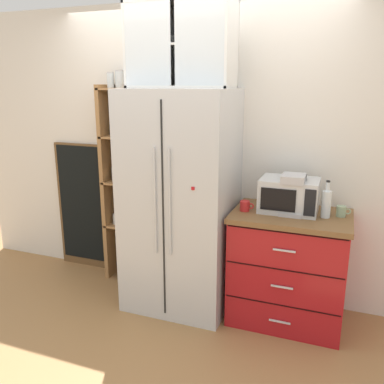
# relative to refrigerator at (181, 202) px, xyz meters

# --- Properties ---
(ground_plane) EXTENTS (10.51, 10.51, 0.00)m
(ground_plane) POSITION_rel_refrigerator_xyz_m (-0.00, -0.00, -0.92)
(ground_plane) COLOR #9E7042
(wall_back_cream) EXTENTS (4.83, 0.10, 2.55)m
(wall_back_cream) POSITION_rel_refrigerator_xyz_m (-0.00, 0.40, 0.36)
(wall_back_cream) COLOR silver
(wall_back_cream) RESTS_ON ground
(refrigerator) EXTENTS (0.86, 0.72, 1.84)m
(refrigerator) POSITION_rel_refrigerator_xyz_m (0.00, 0.00, 0.00)
(refrigerator) COLOR silver
(refrigerator) RESTS_ON ground
(pantry_shelf_column) EXTENTS (0.44, 0.26, 1.99)m
(pantry_shelf_column) POSITION_rel_refrigerator_xyz_m (-0.67, 0.29, 0.06)
(pantry_shelf_column) COLOR brown
(pantry_shelf_column) RESTS_ON ground
(counter_cabinet) EXTENTS (0.90, 0.63, 0.90)m
(counter_cabinet) POSITION_rel_refrigerator_xyz_m (0.90, 0.05, -0.47)
(counter_cabinet) COLOR #A8161C
(counter_cabinet) RESTS_ON ground
(microwave) EXTENTS (0.44, 0.33, 0.26)m
(microwave) POSITION_rel_refrigerator_xyz_m (0.87, 0.10, 0.11)
(microwave) COLOR silver
(microwave) RESTS_ON counter_cabinet
(coffee_maker) EXTENTS (0.17, 0.20, 0.31)m
(coffee_maker) POSITION_rel_refrigerator_xyz_m (0.90, 0.06, 0.14)
(coffee_maker) COLOR #B7B7BC
(coffee_maker) RESTS_ON counter_cabinet
(mug_sage) EXTENTS (0.11, 0.07, 0.08)m
(mug_sage) POSITION_rel_refrigerator_xyz_m (1.26, 0.11, 0.03)
(mug_sage) COLOR #8CA37F
(mug_sage) RESTS_ON counter_cabinet
(mug_red) EXTENTS (0.11, 0.08, 0.08)m
(mug_red) POSITION_rel_refrigerator_xyz_m (0.55, -0.01, 0.03)
(mug_red) COLOR red
(mug_red) RESTS_ON counter_cabinet
(bottle_clear) EXTENTS (0.07, 0.07, 0.28)m
(bottle_clear) POSITION_rel_refrigerator_xyz_m (1.15, 0.04, 0.11)
(bottle_clear) COLOR silver
(bottle_clear) RESTS_ON counter_cabinet
(bottle_green) EXTENTS (0.06, 0.06, 0.25)m
(bottle_green) POSITION_rel_refrigerator_xyz_m (0.90, 0.14, 0.09)
(bottle_green) COLOR #285B33
(bottle_green) RESTS_ON counter_cabinet
(upper_cabinet) EXTENTS (0.83, 0.32, 0.63)m
(upper_cabinet) POSITION_rel_refrigerator_xyz_m (-0.00, 0.05, 1.23)
(upper_cabinet) COLOR silver
(upper_cabinet) RESTS_ON refrigerator
(chalkboard_menu) EXTENTS (0.60, 0.04, 1.30)m
(chalkboard_menu) POSITION_rel_refrigerator_xyz_m (-1.21, 0.33, -0.26)
(chalkboard_menu) COLOR brown
(chalkboard_menu) RESTS_ON ground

